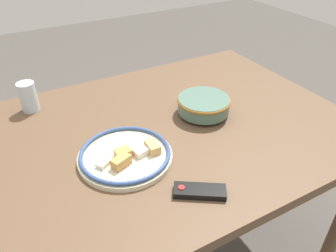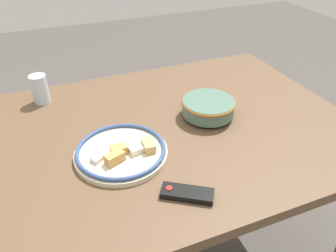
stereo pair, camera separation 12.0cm
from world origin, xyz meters
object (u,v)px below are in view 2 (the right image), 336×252
Objects in this scene: tv_remote at (187,193)px; drinking_glass at (40,89)px; noodle_bowl at (208,107)px; food_plate at (122,152)px.

tv_remote is 0.82m from drinking_glass.
tv_remote is at bearing 54.59° from noodle_bowl.
drinking_glass is at bearing 58.25° from tv_remote.
drinking_glass is (0.22, -0.49, 0.04)m from food_plate.
tv_remote is 1.29× the size of drinking_glass.
tv_remote is (-0.13, 0.25, -0.01)m from food_plate.
food_plate is 0.53m from drinking_glass.
noodle_bowl is at bearing -2.41° from tv_remote.
food_plate is at bearing 114.39° from drinking_glass.
tv_remote is at bearing 115.24° from drinking_glass.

